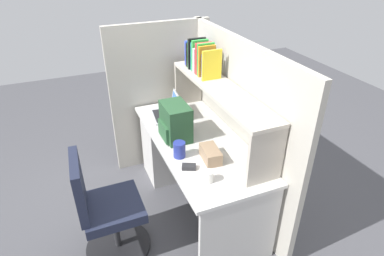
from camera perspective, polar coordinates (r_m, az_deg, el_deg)
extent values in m
plane|color=#4C4C51|center=(3.25, 0.84, -12.90)|extent=(8.00, 8.00, 0.00)
cube|color=silver|center=(2.81, 0.94, -2.18)|extent=(1.60, 0.70, 0.03)
cube|color=beige|center=(3.44, -2.75, -2.79)|extent=(0.40, 0.64, 0.70)
cube|color=beige|center=(2.52, 8.29, -18.14)|extent=(0.03, 0.64, 0.70)
cube|color=#B2ADA0|center=(2.93, 7.79, 0.35)|extent=(1.84, 0.05, 1.55)
cube|color=#B2ADA0|center=(3.47, -5.41, 5.44)|extent=(0.05, 1.06, 1.55)
cube|color=#B3A99C|center=(3.35, -0.65, 7.73)|extent=(0.03, 0.28, 0.42)
cube|color=#B3A99C|center=(2.27, 12.77, -5.03)|extent=(0.03, 0.28, 0.42)
cube|color=beige|center=(2.68, 4.98, 6.87)|extent=(1.44, 0.28, 0.03)
cube|color=blue|center=(3.15, 0.17, 13.06)|extent=(0.04, 0.15, 0.23)
cube|color=black|center=(3.11, 0.43, 12.73)|extent=(0.04, 0.16, 0.22)
cube|color=green|center=(3.07, 0.51, 12.84)|extent=(0.03, 0.14, 0.25)
cube|color=black|center=(3.03, 0.84, 12.90)|extent=(0.03, 0.17, 0.28)
cube|color=teal|center=(3.01, 1.17, 12.48)|extent=(0.02, 0.15, 0.25)
cube|color=green|center=(2.97, 1.37, 12.55)|extent=(0.03, 0.15, 0.28)
cube|color=white|center=(2.95, 1.68, 11.78)|extent=(0.03, 0.16, 0.22)
cube|color=red|center=(2.90, 2.09, 12.05)|extent=(0.04, 0.15, 0.27)
cube|color=green|center=(2.87, 2.40, 11.90)|extent=(0.02, 0.16, 0.28)
cube|color=orange|center=(2.85, 2.59, 11.59)|extent=(0.02, 0.15, 0.27)
cube|color=blue|center=(2.83, 3.04, 10.82)|extent=(0.03, 0.13, 0.21)
cube|color=teal|center=(2.79, 3.33, 10.99)|extent=(0.02, 0.14, 0.25)
cube|color=yellow|center=(2.77, 3.48, 10.90)|extent=(0.02, 0.18, 0.26)
cube|color=#B7BABF|center=(3.15, -4.84, 2.09)|extent=(0.33, 0.26, 0.02)
cube|color=black|center=(3.15, -5.03, 2.24)|extent=(0.29, 0.20, 0.00)
cube|color=#B7BABF|center=(3.12, -2.84, 4.14)|extent=(0.31, 0.09, 0.20)
cube|color=#3F72CC|center=(3.12, -2.96, 4.12)|extent=(0.28, 0.07, 0.16)
cube|color=#264C2D|center=(2.75, -2.86, 1.14)|extent=(0.30, 0.20, 0.31)
cube|color=#2B5734|center=(2.76, -4.87, -0.54)|extent=(0.22, 0.04, 0.14)
cube|color=#262628|center=(2.45, -0.54, -6.79)|extent=(0.10, 0.12, 0.03)
cylinder|color=white|center=(2.32, 2.85, -8.42)|extent=(0.08, 0.08, 0.09)
cube|color=#9E7F60|center=(2.53, 3.24, -4.58)|extent=(0.23, 0.14, 0.10)
cylinder|color=navy|center=(2.55, -2.22, -3.79)|extent=(0.10, 0.10, 0.13)
cylinder|color=black|center=(2.93, -12.67, -19.47)|extent=(0.52, 0.52, 0.04)
cylinder|color=#262628|center=(2.77, -13.20, -16.42)|extent=(0.05, 0.05, 0.41)
cube|color=#1E2338|center=(2.62, -13.73, -13.33)|extent=(0.44, 0.44, 0.08)
cube|color=#1E2338|center=(2.46, -19.12, -9.69)|extent=(0.40, 0.08, 0.44)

